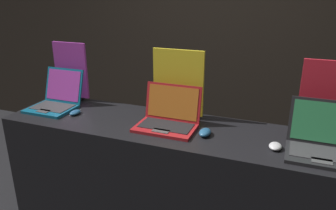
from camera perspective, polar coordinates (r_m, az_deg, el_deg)
wall_back at (r=3.61m, az=9.80°, el=13.36°), size 8.00×0.05×2.80m
display_counter at (r=2.39m, az=0.04°, el=-13.92°), size 2.29×0.59×0.92m
laptop_front at (r=2.63m, az=-18.89°, el=0.93°), size 0.33×0.36×0.27m
mouse_front at (r=2.46m, az=-15.86°, el=-1.25°), size 0.06×0.10×0.03m
promo_stand_front at (r=2.74m, az=-16.50°, el=5.41°), size 0.30×0.07×0.46m
laptop_middle at (r=2.15m, az=0.03°, el=-2.23°), size 0.39×0.30×0.26m
mouse_middle at (r=2.05m, az=6.47°, el=-4.77°), size 0.07×0.11×0.04m
promo_stand_middle at (r=2.26m, az=1.76°, el=3.42°), size 0.36×0.07×0.48m
laptop_back at (r=2.00m, az=25.23°, el=-5.93°), size 0.37×0.31×0.28m
mouse_back at (r=1.97m, az=18.19°, el=-6.83°), size 0.07×0.10×0.03m
promo_stand_back at (r=2.18m, az=25.51°, el=0.68°), size 0.28×0.07×0.47m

